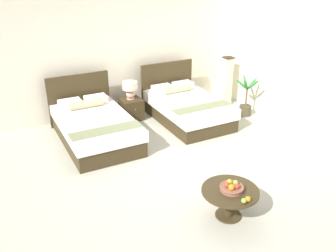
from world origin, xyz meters
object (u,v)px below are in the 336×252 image
(bed_near_window, at_px, (95,127))
(table_lamp, at_px, (130,88))
(bed_near_corner, at_px, (187,108))
(loose_apple, at_px, (244,201))
(fruit_bowl, at_px, (232,187))
(nightstand, at_px, (131,109))
(potted_palm, at_px, (246,103))
(loose_orange, at_px, (248,199))
(coffee_table, at_px, (230,196))
(floor_lamp_corner, at_px, (227,81))

(bed_near_window, distance_m, table_lamp, 1.33)
(bed_near_corner, xyz_separation_m, loose_apple, (-1.27, -3.55, 0.18))
(fruit_bowl, relative_size, loose_apple, 4.70)
(nightstand, bearing_deg, loose_apple, -92.75)
(nightstand, height_order, potted_palm, potted_palm)
(bed_near_corner, xyz_separation_m, fruit_bowl, (-1.24, -3.24, 0.20))
(bed_near_corner, distance_m, nightstand, 1.25)
(bed_near_window, bearing_deg, loose_orange, -75.17)
(nightstand, distance_m, coffee_table, 3.88)
(coffee_table, relative_size, loose_orange, 10.38)
(coffee_table, bearing_deg, loose_orange, -82.80)
(bed_near_window, xyz_separation_m, loose_apple, (0.87, -3.55, 0.18))
(fruit_bowl, distance_m, loose_apple, 0.31)
(floor_lamp_corner, bearing_deg, loose_orange, -123.30)
(bed_near_corner, relative_size, potted_palm, 2.21)
(bed_near_window, xyz_separation_m, nightstand, (1.07, 0.65, -0.06))
(fruit_bowl, bearing_deg, bed_near_window, 105.57)
(coffee_table, height_order, fruit_bowl, fruit_bowl)
(nightstand, bearing_deg, floor_lamp_corner, -6.49)
(table_lamp, xyz_separation_m, floor_lamp_corner, (2.44, -0.30, -0.13))
(bed_near_window, bearing_deg, floor_lamp_corner, 6.00)
(loose_apple, distance_m, loose_orange, 0.07)
(bed_near_corner, height_order, fruit_bowl, bed_near_corner)
(table_lamp, relative_size, loose_orange, 5.21)
(floor_lamp_corner, bearing_deg, fruit_bowl, -125.81)
(table_lamp, bearing_deg, bed_near_corner, -31.91)
(table_lamp, bearing_deg, loose_orange, -91.79)
(coffee_table, bearing_deg, potted_palm, 47.29)
(loose_apple, bearing_deg, coffee_table, 84.76)
(floor_lamp_corner, distance_m, potted_palm, 0.84)
(loose_apple, bearing_deg, floor_lamp_corner, 56.00)
(loose_orange, bearing_deg, fruit_bowl, 96.57)
(loose_apple, relative_size, loose_orange, 0.93)
(floor_lamp_corner, bearing_deg, bed_near_corner, -164.92)
(nightstand, height_order, coffee_table, nightstand)
(floor_lamp_corner, relative_size, potted_palm, 1.28)
(bed_near_corner, height_order, coffee_table, bed_near_corner)
(fruit_bowl, height_order, floor_lamp_corner, floor_lamp_corner)
(bed_near_corner, xyz_separation_m, nightstand, (-1.07, 0.65, -0.06))
(bed_near_window, xyz_separation_m, floor_lamp_corner, (3.51, 0.37, 0.31))
(table_lamp, height_order, floor_lamp_corner, floor_lamp_corner)
(bed_near_window, bearing_deg, fruit_bowl, -74.43)
(bed_near_window, distance_m, loose_orange, 3.67)
(bed_near_window, xyz_separation_m, loose_orange, (0.94, -3.55, 0.18))
(fruit_bowl, xyz_separation_m, floor_lamp_corner, (2.61, 3.61, 0.11))
(nightstand, relative_size, table_lamp, 1.21)
(fruit_bowl, xyz_separation_m, loose_apple, (-0.04, -0.30, -0.02))
(table_lamp, bearing_deg, fruit_bowl, -92.44)
(bed_near_window, xyz_separation_m, fruit_bowl, (0.90, -3.24, 0.20))
(nightstand, xyz_separation_m, loose_apple, (-0.20, -4.20, 0.24))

